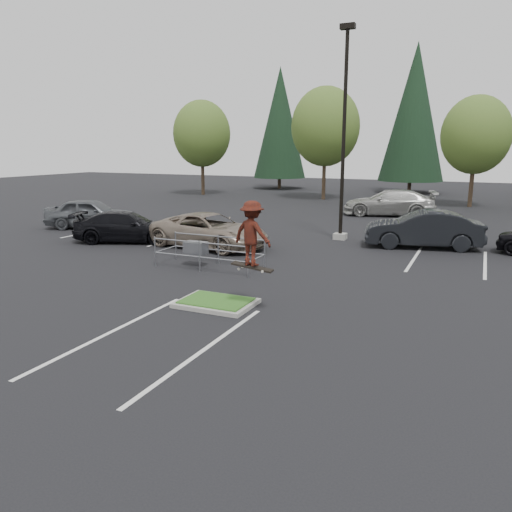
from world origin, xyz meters
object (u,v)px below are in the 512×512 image
at_px(light_pole, 343,147).
at_px(car_l_black, 125,227).
at_px(decid_a, 202,136).
at_px(cart_corral, 199,248).
at_px(decid_c, 476,137).
at_px(car_far_silver, 390,203).
at_px(conif_b, 414,113).
at_px(car_l_tan, 209,230).
at_px(car_r_charc, 423,229).
at_px(conif_a, 280,123).
at_px(car_l_grey, 90,213).
at_px(skateboarder, 252,234).
at_px(decid_b, 325,129).

height_order(light_pole, car_l_black, light_pole).
relative_size(decid_a, cart_corral, 2.17).
height_order(decid_c, car_l_black, decid_c).
bearing_deg(car_far_silver, conif_b, 171.68).
xyz_separation_m(decid_a, car_l_tan, (13.51, -22.51, -4.80)).
bearing_deg(car_l_black, cart_corral, -139.20).
distance_m(car_l_tan, car_l_black, 4.46).
distance_m(decid_a, car_r_charc, 29.54).
height_order(decid_a, car_far_silver, decid_a).
height_order(conif_a, car_l_grey, conif_a).
bearing_deg(car_r_charc, skateboarder, -28.15).
height_order(decid_b, car_l_grey, decid_b).
relative_size(decid_b, cart_corral, 2.35).
xyz_separation_m(decid_b, conif_b, (6.01, 9.97, 1.81)).
bearing_deg(cart_corral, light_pole, 67.14).
xyz_separation_m(decid_a, decid_c, (24.00, -0.20, -0.33)).
bearing_deg(car_l_grey, car_l_black, -142.15).
height_order(decid_a, conif_a, conif_a).
height_order(decid_a, car_l_black, decid_a).
distance_m(cart_corral, skateboarder, 6.00).
distance_m(light_pole, cart_corral, 9.52).
distance_m(conif_a, car_l_black, 33.99).
relative_size(decid_b, conif_b, 0.66).
distance_m(conif_a, car_r_charc, 34.55).
bearing_deg(conif_a, car_l_grey, -89.06).
xyz_separation_m(decid_a, conif_b, (18.01, 10.47, 2.27)).
relative_size(cart_corral, car_l_black, 0.80).
relative_size(car_l_grey, car_r_charc, 0.95).
bearing_deg(light_pole, cart_corral, -113.41).
height_order(cart_corral, skateboarder, skateboarder).
distance_m(light_pole, decid_c, 18.67).
height_order(car_l_grey, car_far_silver, car_far_silver).
bearing_deg(decid_a, decid_b, 2.39).
height_order(decid_a, car_l_tan, decid_a).
bearing_deg(car_l_grey, conif_b, -46.31).
bearing_deg(decid_b, car_l_grey, -109.67).
distance_m(decid_b, decid_c, 12.05).
bearing_deg(car_far_silver, light_pole, -16.37).
distance_m(skateboarder, car_far_silver, 22.09).
xyz_separation_m(car_l_grey, car_r_charc, (18.00, 1.92, 0.01)).
bearing_deg(decid_a, conif_b, 30.17).
distance_m(conif_a, car_l_tan, 34.42).
relative_size(conif_a, skateboarder, 6.65).
bearing_deg(car_r_charc, cart_corral, -57.08).
bearing_deg(car_far_silver, decid_b, -151.81).
bearing_deg(car_r_charc, decid_c, 163.14).
relative_size(conif_b, car_l_tan, 2.56).
height_order(cart_corral, car_l_black, car_l_black).
xyz_separation_m(decid_c, skateboarder, (-4.79, -29.88, -3.03)).
bearing_deg(car_l_black, car_l_grey, 38.05).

